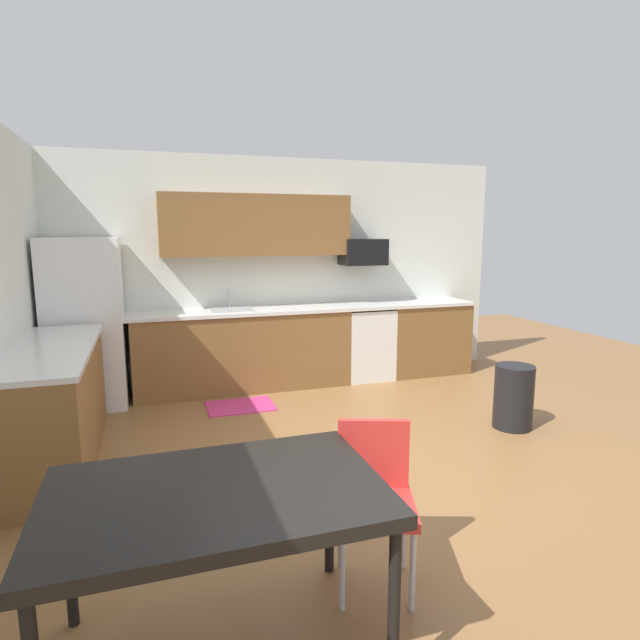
{
  "coord_description": "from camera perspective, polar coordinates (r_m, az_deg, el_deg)",
  "views": [
    {
      "loc": [
        -1.54,
        -3.67,
        1.84
      ],
      "look_at": [
        0.0,
        1.0,
        1.0
      ],
      "focal_mm": 29.51,
      "sensor_mm": 36.0,
      "label": 1
    }
  ],
  "objects": [
    {
      "name": "floor_mat",
      "position": [
        5.7,
        -8.64,
        -9.21
      ],
      "size": [
        0.7,
        0.5,
        0.01
      ],
      "primitive_type": "cube",
      "color": "#CC3372",
      "rests_on": "ground"
    },
    {
      "name": "oven_range",
      "position": [
        6.65,
        4.88,
        -2.38
      ],
      "size": [
        0.6,
        0.6,
        0.91
      ],
      "color": "white",
      "rests_on": "ground"
    },
    {
      "name": "ground_plane",
      "position": [
        4.39,
        4.25,
        -15.13
      ],
      "size": [
        12.0,
        12.0,
        0.0
      ],
      "primitive_type": "plane",
      "color": "olive"
    },
    {
      "name": "wall_back",
      "position": [
        6.53,
        -4.57,
        5.35
      ],
      "size": [
        5.8,
        0.1,
        2.7
      ],
      "primitive_type": "cube",
      "color": "silver",
      "rests_on": "ground"
    },
    {
      "name": "cabinet_run_back",
      "position": [
        6.22,
        -8.29,
        -3.34
      ],
      "size": [
        2.47,
        0.6,
        0.9
      ],
      "primitive_type": "cube",
      "color": "brown",
      "rests_on": "ground"
    },
    {
      "name": "trash_bin",
      "position": [
        5.3,
        20.25,
        -7.81
      ],
      "size": [
        0.36,
        0.36,
        0.6
      ],
      "primitive_type": "cylinder",
      "color": "black",
      "rests_on": "ground"
    },
    {
      "name": "chair_near_table",
      "position": [
        2.89,
        5.92,
        -17.93
      ],
      "size": [
        0.51,
        0.51,
        0.85
      ],
      "color": "red",
      "rests_on": "ground"
    },
    {
      "name": "sink_basin",
      "position": [
        6.12,
        -9.52,
        0.52
      ],
      "size": [
        0.48,
        0.4,
        0.14
      ],
      "primitive_type": "cube",
      "color": "#A5A8AD",
      "rests_on": "countertop_back"
    },
    {
      "name": "countertop_back",
      "position": [
        6.24,
        -3.75,
        1.18
      ],
      "size": [
        4.8,
        0.64,
        0.04
      ],
      "primitive_type": "cube",
      "color": "silver",
      "rests_on": "cabinet_run_back"
    },
    {
      "name": "sink_faucet",
      "position": [
        6.27,
        -9.81,
        2.21
      ],
      "size": [
        0.02,
        0.02,
        0.24
      ],
      "primitive_type": "cylinder",
      "color": "#B2B5BA",
      "rests_on": "countertop_back"
    },
    {
      "name": "upper_cabinets_back",
      "position": [
        6.23,
        -6.87,
        10.17
      ],
      "size": [
        2.2,
        0.34,
        0.7
      ],
      "primitive_type": "cube",
      "color": "brown"
    },
    {
      "name": "countertop_left",
      "position": [
        4.63,
        -27.32,
        -2.87
      ],
      "size": [
        0.64,
        2.0,
        0.04
      ],
      "primitive_type": "cube",
      "color": "silver",
      "rests_on": "cabinet_run_left"
    },
    {
      "name": "microwave",
      "position": [
        6.6,
        4.68,
        7.36
      ],
      "size": [
        0.54,
        0.36,
        0.32
      ],
      "primitive_type": "cube",
      "color": "black"
    },
    {
      "name": "cabinet_run_left",
      "position": [
        4.74,
        -26.88,
        -8.43
      ],
      "size": [
        0.6,
        2.0,
        0.9
      ],
      "primitive_type": "cube",
      "color": "brown",
      "rests_on": "ground"
    },
    {
      "name": "cabinet_run_back_right",
      "position": [
        7.01,
        11.19,
        -1.93
      ],
      "size": [
        1.08,
        0.6,
        0.9
      ],
      "primitive_type": "cube",
      "color": "brown",
      "rests_on": "ground"
    },
    {
      "name": "dining_table",
      "position": [
        2.37,
        -11.18,
        -18.89
      ],
      "size": [
        1.4,
        0.9,
        0.78
      ],
      "color": "black",
      "rests_on": "ground"
    },
    {
      "name": "refrigerator",
      "position": [
        6.0,
        -24.12,
        -0.32
      ],
      "size": [
        0.76,
        0.7,
        1.77
      ],
      "primitive_type": "cube",
      "color": "white",
      "rests_on": "ground"
    }
  ]
}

